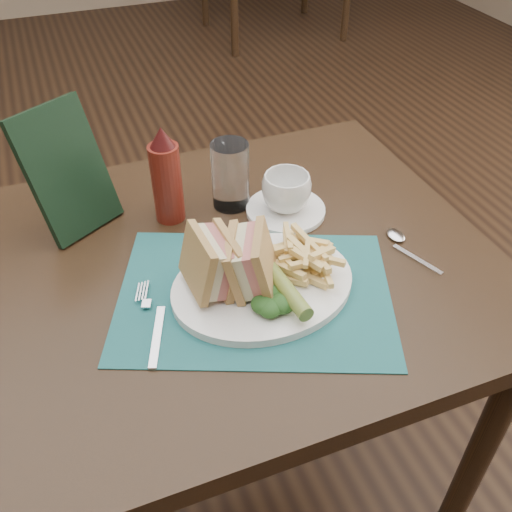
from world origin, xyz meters
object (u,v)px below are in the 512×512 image
(sandwich_half_a, at_px, (198,265))
(coffee_cup, at_px, (286,192))
(placemat, at_px, (255,294))
(ketchup_bottle, at_px, (166,175))
(drinking_glass, at_px, (230,175))
(check_presenter, at_px, (67,171))
(saucer, at_px, (286,210))
(plate, at_px, (263,285))
(sandwich_half_b, at_px, (238,260))
(table_main, at_px, (235,390))

(sandwich_half_a, xyz_separation_m, coffee_cup, (0.22, 0.16, -0.02))
(placemat, distance_m, coffee_cup, 0.24)
(placemat, xyz_separation_m, ketchup_bottle, (-0.07, 0.25, 0.09))
(drinking_glass, distance_m, ketchup_bottle, 0.12)
(drinking_glass, xyz_separation_m, check_presenter, (-0.28, 0.04, 0.05))
(sandwich_half_a, height_order, saucer, sandwich_half_a)
(plate, distance_m, sandwich_half_a, 0.12)
(sandwich_half_b, distance_m, coffee_cup, 0.24)
(coffee_cup, xyz_separation_m, drinking_glass, (-0.09, 0.06, 0.02))
(saucer, relative_size, ketchup_bottle, 0.81)
(table_main, bearing_deg, sandwich_half_b, -99.97)
(placemat, height_order, sandwich_half_b, sandwich_half_b)
(sandwich_half_a, xyz_separation_m, check_presenter, (-0.15, 0.27, 0.04))
(saucer, xyz_separation_m, check_presenter, (-0.37, 0.11, 0.11))
(sandwich_half_b, bearing_deg, coffee_cup, 73.66)
(check_presenter, bearing_deg, drinking_glass, -39.39)
(sandwich_half_b, distance_m, ketchup_bottle, 0.24)
(table_main, relative_size, drinking_glass, 6.92)
(saucer, distance_m, coffee_cup, 0.04)
(sandwich_half_b, bearing_deg, placemat, -8.52)
(plate, bearing_deg, table_main, 99.90)
(drinking_glass, bearing_deg, ketchup_bottle, 179.83)
(sandwich_half_b, bearing_deg, check_presenter, 153.20)
(placemat, relative_size, sandwich_half_b, 4.30)
(coffee_cup, height_order, ketchup_bottle, ketchup_bottle)
(sandwich_half_a, xyz_separation_m, saucer, (0.22, 0.16, -0.06))
(saucer, xyz_separation_m, drinking_glass, (-0.09, 0.06, 0.06))
(plate, xyz_separation_m, check_presenter, (-0.25, 0.29, 0.10))
(plate, bearing_deg, placemat, -161.53)
(table_main, relative_size, sandwich_half_a, 8.88)
(placemat, height_order, check_presenter, check_presenter)
(table_main, bearing_deg, saucer, 31.84)
(saucer, xyz_separation_m, coffee_cup, (0.00, 0.00, 0.04))
(ketchup_bottle, bearing_deg, saucer, -17.10)
(table_main, distance_m, placemat, 0.39)
(table_main, xyz_separation_m, placemat, (0.01, -0.10, 0.38))
(drinking_glass, relative_size, ketchup_bottle, 0.70)
(sandwich_half_a, distance_m, saucer, 0.28)
(table_main, relative_size, plate, 3.00)
(table_main, xyz_separation_m, sandwich_half_b, (-0.01, -0.08, 0.44))
(sandwich_half_a, relative_size, ketchup_bottle, 0.55)
(drinking_glass, bearing_deg, table_main, -110.06)
(ketchup_bottle, bearing_deg, coffee_cup, -17.10)
(ketchup_bottle, relative_size, check_presenter, 0.80)
(plate, relative_size, check_presenter, 1.29)
(placemat, distance_m, drinking_glass, 0.26)
(sandwich_half_b, height_order, check_presenter, check_presenter)
(coffee_cup, bearing_deg, placemat, -125.66)
(saucer, height_order, drinking_glass, drinking_glass)
(coffee_cup, relative_size, ketchup_bottle, 0.49)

